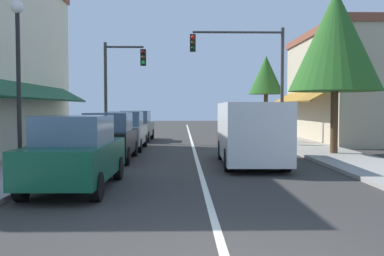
{
  "coord_description": "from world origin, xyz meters",
  "views": [
    {
      "loc": [
        -0.56,
        -4.95,
        1.97
      ],
      "look_at": [
        -0.1,
        14.46,
        1.03
      ],
      "focal_mm": 40.29,
      "sensor_mm": 36.0,
      "label": 1
    }
  ],
  "objects_px": {
    "parked_car_nearest_left": "(75,153)",
    "street_lamp_left_near": "(18,59)",
    "parked_car_far_left": "(136,126)",
    "tree_right_near": "(336,41)",
    "parked_car_third_left": "(125,131)",
    "tree_right_far": "(266,76)",
    "traffic_signal_mast_arm": "(252,65)",
    "parked_car_second_left": "(109,137)",
    "van_in_lane": "(250,131)",
    "traffic_signal_left_corner": "(119,78)"
  },
  "relations": [
    {
      "from": "parked_car_nearest_left",
      "to": "street_lamp_left_near",
      "type": "xyz_separation_m",
      "value": [
        -2.05,
        1.97,
        2.44
      ]
    },
    {
      "from": "parked_car_far_left",
      "to": "tree_right_near",
      "type": "bearing_deg",
      "value": -41.05
    },
    {
      "from": "parked_car_third_left",
      "to": "tree_right_near",
      "type": "bearing_deg",
      "value": -17.46
    },
    {
      "from": "parked_car_nearest_left",
      "to": "parked_car_far_left",
      "type": "xyz_separation_m",
      "value": [
        -0.13,
        15.03,
        0.0
      ]
    },
    {
      "from": "tree_right_near",
      "to": "tree_right_far",
      "type": "relative_size",
      "value": 1.16
    },
    {
      "from": "parked_car_third_left",
      "to": "traffic_signal_mast_arm",
      "type": "relative_size",
      "value": 0.66
    },
    {
      "from": "parked_car_third_left",
      "to": "street_lamp_left_near",
      "type": "xyz_separation_m",
      "value": [
        -1.96,
        -7.73,
        2.44
      ]
    },
    {
      "from": "tree_right_near",
      "to": "parked_car_far_left",
      "type": "bearing_deg",
      "value": 137.35
    },
    {
      "from": "parked_car_nearest_left",
      "to": "tree_right_near",
      "type": "distance_m",
      "value": 11.72
    },
    {
      "from": "parked_car_second_left",
      "to": "van_in_lane",
      "type": "bearing_deg",
      "value": -14.65
    },
    {
      "from": "van_in_lane",
      "to": "traffic_signal_mast_arm",
      "type": "xyz_separation_m",
      "value": [
        1.37,
        8.27,
        3.05
      ]
    },
    {
      "from": "parked_car_far_left",
      "to": "tree_right_far",
      "type": "xyz_separation_m",
      "value": [
        8.87,
        6.24,
        3.42
      ]
    },
    {
      "from": "street_lamp_left_near",
      "to": "tree_right_near",
      "type": "distance_m",
      "value": 11.9
    },
    {
      "from": "parked_car_nearest_left",
      "to": "tree_right_near",
      "type": "relative_size",
      "value": 0.62
    },
    {
      "from": "parked_car_second_left",
      "to": "parked_car_far_left",
      "type": "bearing_deg",
      "value": 89.5
    },
    {
      "from": "street_lamp_left_near",
      "to": "tree_right_far",
      "type": "xyz_separation_m",
      "value": [
        10.79,
        19.3,
        0.98
      ]
    },
    {
      "from": "parked_car_far_left",
      "to": "traffic_signal_left_corner",
      "type": "distance_m",
      "value": 3.14
    },
    {
      "from": "tree_right_far",
      "to": "parked_car_second_left",
      "type": "bearing_deg",
      "value": -119.44
    },
    {
      "from": "parked_car_nearest_left",
      "to": "parked_car_far_left",
      "type": "relative_size",
      "value": 1.0
    },
    {
      "from": "parked_car_second_left",
      "to": "van_in_lane",
      "type": "xyz_separation_m",
      "value": [
        5.02,
        -1.26,
        0.27
      ]
    },
    {
      "from": "parked_car_third_left",
      "to": "traffic_signal_left_corner",
      "type": "xyz_separation_m",
      "value": [
        -0.87,
        4.02,
        2.73
      ]
    },
    {
      "from": "van_in_lane",
      "to": "traffic_signal_left_corner",
      "type": "relative_size",
      "value": 0.94
    },
    {
      "from": "van_in_lane",
      "to": "traffic_signal_mast_arm",
      "type": "relative_size",
      "value": 0.84
    },
    {
      "from": "parked_car_third_left",
      "to": "van_in_lane",
      "type": "height_order",
      "value": "van_in_lane"
    },
    {
      "from": "parked_car_nearest_left",
      "to": "traffic_signal_left_corner",
      "type": "bearing_deg",
      "value": 95.05
    },
    {
      "from": "parked_car_nearest_left",
      "to": "traffic_signal_mast_arm",
      "type": "xyz_separation_m",
      "value": [
        6.26,
        12.57,
        3.32
      ]
    },
    {
      "from": "van_in_lane",
      "to": "traffic_signal_left_corner",
      "type": "bearing_deg",
      "value": 123.34
    },
    {
      "from": "parked_car_second_left",
      "to": "parked_car_far_left",
      "type": "height_order",
      "value": "same"
    },
    {
      "from": "tree_right_near",
      "to": "traffic_signal_mast_arm",
      "type": "bearing_deg",
      "value": 113.24
    },
    {
      "from": "van_in_lane",
      "to": "tree_right_far",
      "type": "bearing_deg",
      "value": 78.74
    },
    {
      "from": "traffic_signal_mast_arm",
      "to": "parked_car_second_left",
      "type": "bearing_deg",
      "value": -132.38
    },
    {
      "from": "parked_car_second_left",
      "to": "tree_right_far",
      "type": "distance_m",
      "value": 18.36
    },
    {
      "from": "tree_right_near",
      "to": "tree_right_far",
      "type": "distance_m",
      "value": 14.38
    },
    {
      "from": "parked_car_second_left",
      "to": "street_lamp_left_near",
      "type": "bearing_deg",
      "value": -118.68
    },
    {
      "from": "parked_car_second_left",
      "to": "van_in_lane",
      "type": "relative_size",
      "value": 0.79
    },
    {
      "from": "parked_car_nearest_left",
      "to": "tree_right_near",
      "type": "xyz_separation_m",
      "value": [
        8.7,
        6.9,
        3.75
      ]
    },
    {
      "from": "parked_car_far_left",
      "to": "traffic_signal_left_corner",
      "type": "bearing_deg",
      "value": -120.41
    },
    {
      "from": "traffic_signal_left_corner",
      "to": "parked_car_far_left",
      "type": "bearing_deg",
      "value": 57.98
    },
    {
      "from": "parked_car_third_left",
      "to": "tree_right_far",
      "type": "distance_m",
      "value": 14.95
    },
    {
      "from": "parked_car_second_left",
      "to": "traffic_signal_left_corner",
      "type": "distance_m",
      "value": 8.64
    },
    {
      "from": "traffic_signal_left_corner",
      "to": "tree_right_near",
      "type": "height_order",
      "value": "tree_right_near"
    },
    {
      "from": "street_lamp_left_near",
      "to": "tree_right_near",
      "type": "bearing_deg",
      "value": 24.62
    },
    {
      "from": "parked_car_nearest_left",
      "to": "parked_car_third_left",
      "type": "xyz_separation_m",
      "value": [
        -0.09,
        9.7,
        0.0
      ]
    },
    {
      "from": "street_lamp_left_near",
      "to": "tree_right_far",
      "type": "relative_size",
      "value": 0.86
    },
    {
      "from": "parked_car_nearest_left",
      "to": "parked_car_third_left",
      "type": "height_order",
      "value": "same"
    },
    {
      "from": "parked_car_far_left",
      "to": "street_lamp_left_near",
      "type": "bearing_deg",
      "value": -96.75
    },
    {
      "from": "traffic_signal_left_corner",
      "to": "traffic_signal_mast_arm",
      "type": "bearing_deg",
      "value": -9.04
    },
    {
      "from": "parked_car_far_left",
      "to": "traffic_signal_left_corner",
      "type": "xyz_separation_m",
      "value": [
        -0.82,
        -1.32,
        2.73
      ]
    },
    {
      "from": "parked_car_second_left",
      "to": "tree_right_far",
      "type": "xyz_separation_m",
      "value": [
        8.86,
        15.71,
        3.42
      ]
    },
    {
      "from": "van_in_lane",
      "to": "tree_right_far",
      "type": "xyz_separation_m",
      "value": [
        3.85,
        16.97,
        3.15
      ]
    }
  ]
}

